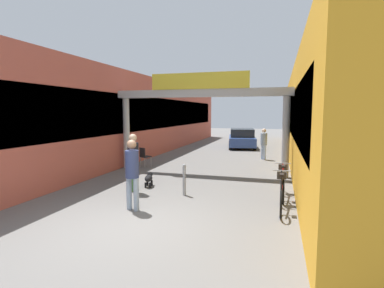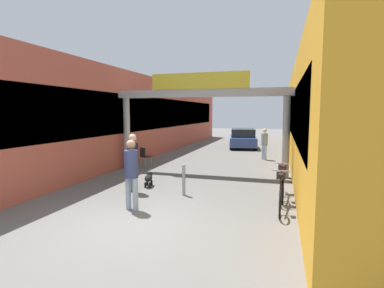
{
  "view_description": "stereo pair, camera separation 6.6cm",
  "coord_description": "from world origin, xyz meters",
  "px_view_note": "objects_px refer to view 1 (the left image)",
  "views": [
    {
      "loc": [
        3.12,
        -5.78,
        2.48
      ],
      "look_at": [
        0.0,
        4.84,
        1.3
      ],
      "focal_mm": 28.0,
      "sensor_mm": 36.0,
      "label": 1
    },
    {
      "loc": [
        3.18,
        -5.76,
        2.48
      ],
      "look_at": [
        0.0,
        4.84,
        1.3
      ],
      "focal_mm": 28.0,
      "sensor_mm": 36.0,
      "label": 2
    }
  ],
  "objects_px": {
    "pedestrian_companion": "(132,170)",
    "dog_on_leash": "(149,178)",
    "pedestrian_with_dog": "(133,159)",
    "parked_car_blue": "(242,138)",
    "bollard_post_metal": "(184,179)",
    "pedestrian_carrying_crate": "(264,142)",
    "bicycle_red_second": "(283,183)",
    "cafe_chair_black_nearer": "(144,155)",
    "bicycle_black_nearest": "(281,193)"
  },
  "relations": [
    {
      "from": "pedestrian_companion",
      "to": "dog_on_leash",
      "type": "height_order",
      "value": "pedestrian_companion"
    },
    {
      "from": "pedestrian_with_dog",
      "to": "parked_car_blue",
      "type": "bearing_deg",
      "value": 82.21
    },
    {
      "from": "dog_on_leash",
      "to": "bollard_post_metal",
      "type": "distance_m",
      "value": 1.63
    },
    {
      "from": "pedestrian_carrying_crate",
      "to": "bicycle_red_second",
      "type": "relative_size",
      "value": 0.97
    },
    {
      "from": "dog_on_leash",
      "to": "cafe_chair_black_nearer",
      "type": "height_order",
      "value": "cafe_chair_black_nearer"
    },
    {
      "from": "pedestrian_with_dog",
      "to": "parked_car_blue",
      "type": "height_order",
      "value": "pedestrian_with_dog"
    },
    {
      "from": "parked_car_blue",
      "to": "bicycle_red_second",
      "type": "bearing_deg",
      "value": -77.65
    },
    {
      "from": "dog_on_leash",
      "to": "pedestrian_companion",
      "type": "bearing_deg",
      "value": -74.99
    },
    {
      "from": "bicycle_black_nearest",
      "to": "parked_car_blue",
      "type": "height_order",
      "value": "parked_car_blue"
    },
    {
      "from": "bicycle_black_nearest",
      "to": "bicycle_red_second",
      "type": "xyz_separation_m",
      "value": [
        0.04,
        1.19,
        0.0
      ]
    },
    {
      "from": "pedestrian_with_dog",
      "to": "cafe_chair_black_nearer",
      "type": "distance_m",
      "value": 4.32
    },
    {
      "from": "dog_on_leash",
      "to": "parked_car_blue",
      "type": "bearing_deg",
      "value": 82.37
    },
    {
      "from": "pedestrian_with_dog",
      "to": "cafe_chair_black_nearer",
      "type": "height_order",
      "value": "pedestrian_with_dog"
    },
    {
      "from": "bollard_post_metal",
      "to": "dog_on_leash",
      "type": "bearing_deg",
      "value": 154.95
    },
    {
      "from": "bicycle_black_nearest",
      "to": "bicycle_red_second",
      "type": "distance_m",
      "value": 1.2
    },
    {
      "from": "pedestrian_carrying_crate",
      "to": "parked_car_blue",
      "type": "xyz_separation_m",
      "value": [
        -1.76,
        5.16,
        -0.29
      ]
    },
    {
      "from": "bicycle_red_second",
      "to": "pedestrian_carrying_crate",
      "type": "bearing_deg",
      "value": 97.35
    },
    {
      "from": "pedestrian_carrying_crate",
      "to": "dog_on_leash",
      "type": "bearing_deg",
      "value": -116.01
    },
    {
      "from": "pedestrian_with_dog",
      "to": "bicycle_red_second",
      "type": "relative_size",
      "value": 1.08
    },
    {
      "from": "parked_car_blue",
      "to": "dog_on_leash",
      "type": "bearing_deg",
      "value": -97.63
    },
    {
      "from": "bollard_post_metal",
      "to": "parked_car_blue",
      "type": "xyz_separation_m",
      "value": [
        0.15,
        12.78,
        0.16
      ]
    },
    {
      "from": "pedestrian_carrying_crate",
      "to": "dog_on_leash",
      "type": "relative_size",
      "value": 2.51
    },
    {
      "from": "pedestrian_companion",
      "to": "cafe_chair_black_nearer",
      "type": "height_order",
      "value": "pedestrian_companion"
    },
    {
      "from": "pedestrian_with_dog",
      "to": "bicycle_black_nearest",
      "type": "xyz_separation_m",
      "value": [
        4.39,
        -0.49,
        -0.61
      ]
    },
    {
      "from": "pedestrian_companion",
      "to": "pedestrian_carrying_crate",
      "type": "height_order",
      "value": "pedestrian_companion"
    },
    {
      "from": "dog_on_leash",
      "to": "parked_car_blue",
      "type": "distance_m",
      "value": 12.2
    },
    {
      "from": "pedestrian_companion",
      "to": "dog_on_leash",
      "type": "distance_m",
      "value": 2.56
    },
    {
      "from": "bicycle_black_nearest",
      "to": "parked_car_blue",
      "type": "bearing_deg",
      "value": 101.1
    },
    {
      "from": "bicycle_black_nearest",
      "to": "pedestrian_carrying_crate",
      "type": "bearing_deg",
      "value": 95.99
    },
    {
      "from": "bicycle_black_nearest",
      "to": "bicycle_red_second",
      "type": "bearing_deg",
      "value": 87.88
    },
    {
      "from": "cafe_chair_black_nearer",
      "to": "bicycle_red_second",
      "type": "bearing_deg",
      "value": -28.92
    },
    {
      "from": "bicycle_red_second",
      "to": "parked_car_blue",
      "type": "xyz_separation_m",
      "value": [
        -2.67,
        12.19,
        0.21
      ]
    },
    {
      "from": "pedestrian_companion",
      "to": "bicycle_black_nearest",
      "type": "height_order",
      "value": "pedestrian_companion"
    },
    {
      "from": "cafe_chair_black_nearer",
      "to": "parked_car_blue",
      "type": "bearing_deg",
      "value": 69.61
    },
    {
      "from": "pedestrian_with_dog",
      "to": "pedestrian_companion",
      "type": "bearing_deg",
      "value": -63.44
    },
    {
      "from": "pedestrian_carrying_crate",
      "to": "pedestrian_companion",
      "type": "bearing_deg",
      "value": -106.47
    },
    {
      "from": "pedestrian_companion",
      "to": "bollard_post_metal",
      "type": "bearing_deg",
      "value": 63.58
    },
    {
      "from": "bicycle_red_second",
      "to": "cafe_chair_black_nearer",
      "type": "height_order",
      "value": "bicycle_red_second"
    },
    {
      "from": "cafe_chair_black_nearer",
      "to": "parked_car_blue",
      "type": "distance_m",
      "value": 9.49
    },
    {
      "from": "bicycle_red_second",
      "to": "parked_car_blue",
      "type": "distance_m",
      "value": 12.48
    },
    {
      "from": "pedestrian_with_dog",
      "to": "bicycle_black_nearest",
      "type": "relative_size",
      "value": 1.08
    },
    {
      "from": "dog_on_leash",
      "to": "cafe_chair_black_nearer",
      "type": "distance_m",
      "value": 3.62
    },
    {
      "from": "bollard_post_metal",
      "to": "cafe_chair_black_nearer",
      "type": "relative_size",
      "value": 1.06
    },
    {
      "from": "dog_on_leash",
      "to": "bicycle_black_nearest",
      "type": "height_order",
      "value": "bicycle_black_nearest"
    },
    {
      "from": "dog_on_leash",
      "to": "bicycle_black_nearest",
      "type": "bearing_deg",
      "value": -16.98
    },
    {
      "from": "pedestrian_companion",
      "to": "cafe_chair_black_nearer",
      "type": "relative_size",
      "value": 2.02
    },
    {
      "from": "pedestrian_companion",
      "to": "bicycle_red_second",
      "type": "xyz_separation_m",
      "value": [
        3.66,
        2.26,
        -0.6
      ]
    },
    {
      "from": "pedestrian_companion",
      "to": "bicycle_red_second",
      "type": "bearing_deg",
      "value": 31.74
    },
    {
      "from": "bicycle_black_nearest",
      "to": "dog_on_leash",
      "type": "bearing_deg",
      "value": 163.02
    },
    {
      "from": "parked_car_blue",
      "to": "pedestrian_carrying_crate",
      "type": "bearing_deg",
      "value": -71.14
    }
  ]
}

